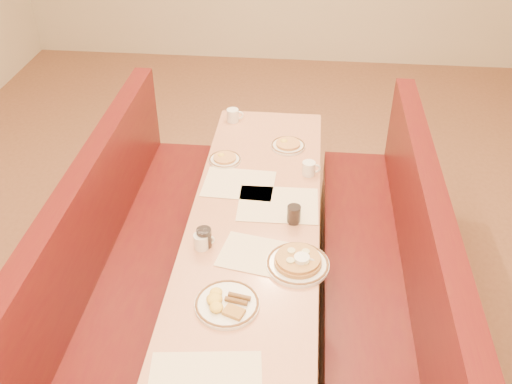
# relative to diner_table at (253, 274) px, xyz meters

# --- Properties ---
(ground) EXTENTS (8.00, 8.00, 0.00)m
(ground) POSITION_rel_diner_table_xyz_m (0.00, 0.00, -0.37)
(ground) COLOR #9E6647
(ground) RESTS_ON ground
(diner_table) EXTENTS (0.70, 2.50, 0.75)m
(diner_table) POSITION_rel_diner_table_xyz_m (0.00, 0.00, 0.00)
(diner_table) COLOR black
(diner_table) RESTS_ON ground
(booth_left) EXTENTS (0.55, 2.50, 1.05)m
(booth_left) POSITION_rel_diner_table_xyz_m (-0.73, 0.00, -0.01)
(booth_left) COLOR #4C3326
(booth_left) RESTS_ON ground
(booth_right) EXTENTS (0.55, 2.50, 1.05)m
(booth_right) POSITION_rel_diner_table_xyz_m (0.73, 0.00, -0.01)
(booth_right) COLOR #4C3326
(booth_right) RESTS_ON ground
(placemat_near_right) EXTENTS (0.40, 0.33, 0.00)m
(placemat_near_right) POSITION_rel_diner_table_xyz_m (0.04, -0.25, 0.38)
(placemat_near_right) COLOR #FBE7C4
(placemat_near_right) RESTS_ON diner_table
(placemat_far_left) EXTENTS (0.42, 0.32, 0.00)m
(placemat_far_left) POSITION_rel_diner_table_xyz_m (-0.12, 0.35, 0.38)
(placemat_far_left) COLOR #FBE7C4
(placemat_far_left) RESTS_ON diner_table
(placemat_far_right) EXTENTS (0.45, 0.34, 0.00)m
(placemat_far_right) POSITION_rel_diner_table_xyz_m (0.12, 0.17, 0.38)
(placemat_far_right) COLOR #FBE7C4
(placemat_far_right) RESTS_ON diner_table
(pancake_plate) EXTENTS (0.31, 0.31, 0.07)m
(pancake_plate) POSITION_rel_diner_table_xyz_m (0.25, -0.31, 0.40)
(pancake_plate) COLOR white
(pancake_plate) RESTS_ON diner_table
(eggs_plate) EXTENTS (0.29, 0.29, 0.06)m
(eggs_plate) POSITION_rel_diner_table_xyz_m (-0.06, -0.60, 0.39)
(eggs_plate) COLOR white
(eggs_plate) RESTS_ON diner_table
(extra_plate_mid) EXTENTS (0.22, 0.22, 0.04)m
(extra_plate_mid) POSITION_rel_diner_table_xyz_m (0.14, 0.79, 0.39)
(extra_plate_mid) COLOR white
(extra_plate_mid) RESTS_ON diner_table
(extra_plate_far) EXTENTS (0.20, 0.20, 0.04)m
(extra_plate_far) POSITION_rel_diner_table_xyz_m (-0.24, 0.59, 0.39)
(extra_plate_far) COLOR white
(extra_plate_far) RESTS_ON diner_table
(coffee_mug_a) EXTENTS (0.11, 0.07, 0.08)m
(coffee_mug_a) POSITION_rel_diner_table_xyz_m (0.27, -0.32, 0.42)
(coffee_mug_a) COLOR white
(coffee_mug_a) RESTS_ON diner_table
(coffee_mug_b) EXTENTS (0.11, 0.08, 0.08)m
(coffee_mug_b) POSITION_rel_diner_table_xyz_m (-0.24, -0.22, 0.42)
(coffee_mug_b) COLOR white
(coffee_mug_b) RESTS_ON diner_table
(coffee_mug_c) EXTENTS (0.11, 0.08, 0.08)m
(coffee_mug_c) POSITION_rel_diner_table_xyz_m (0.28, 0.49, 0.42)
(coffee_mug_c) COLOR white
(coffee_mug_c) RESTS_ON diner_table
(coffee_mug_d) EXTENTS (0.12, 0.08, 0.09)m
(coffee_mug_d) POSITION_rel_diner_table_xyz_m (-0.25, 1.10, 0.42)
(coffee_mug_d) COLOR white
(coffee_mug_d) RESTS_ON diner_table
(soda_tumbler_near) EXTENTS (0.08, 0.08, 0.10)m
(soda_tumbler_near) POSITION_rel_diner_table_xyz_m (-0.23, -0.20, 0.43)
(soda_tumbler_near) COLOR black
(soda_tumbler_near) RESTS_ON diner_table
(soda_tumbler_mid) EXTENTS (0.07, 0.07, 0.10)m
(soda_tumbler_mid) POSITION_rel_diner_table_xyz_m (0.21, 0.03, 0.43)
(soda_tumbler_mid) COLOR black
(soda_tumbler_mid) RESTS_ON diner_table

